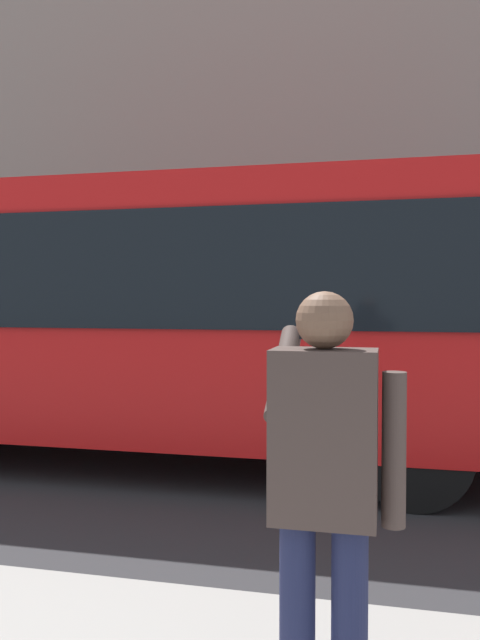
{
  "coord_description": "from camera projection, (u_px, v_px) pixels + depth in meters",
  "views": [
    {
      "loc": [
        -0.24,
        7.0,
        1.82
      ],
      "look_at": [
        1.36,
        0.12,
        1.59
      ],
      "focal_mm": 35.74,
      "sensor_mm": 36.0,
      "label": 1
    }
  ],
  "objects": [
    {
      "name": "pedestrian_photographer",
      "position": [
        325.0,
        476.0,
        2.43
      ],
      "size": [
        0.53,
        0.52,
        1.7
      ],
      "color": "#1E2347",
      "rests_on": "sidewalk_curb"
    },
    {
      "name": "red_bus",
      "position": [
        135.0,
        312.0,
        7.2
      ],
      "size": [
        9.05,
        2.54,
        3.08
      ],
      "color": "red",
      "rests_on": "ground_plane"
    },
    {
      "name": "ground_plane",
      "position": [
        364.0,
        466.0,
        6.93
      ],
      "size": [
        60.0,
        60.0,
        0.0
      ],
      "primitive_type": "plane",
      "color": "#2B2B2D"
    },
    {
      "name": "building_facade_far",
      "position": [
        378.0,
        101.0,
        13.35
      ],
      "size": [
        28.0,
        1.55,
        12.0
      ],
      "color": "gray",
      "rests_on": "ground_plane"
    }
  ]
}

